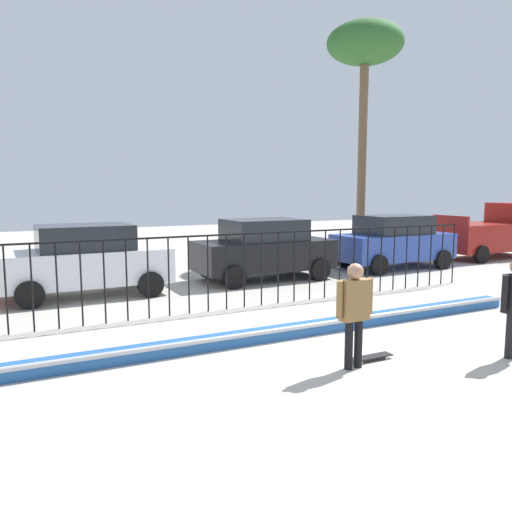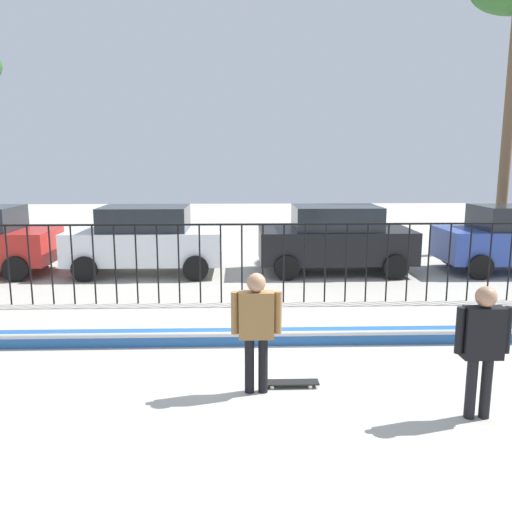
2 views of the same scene
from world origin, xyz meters
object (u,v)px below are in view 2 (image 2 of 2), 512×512
parked_car_black (335,239)px  parked_car_white (146,239)px  skateboard (291,383)px  skateboarder (256,322)px  camera_operator (482,340)px

parked_car_black → parked_car_white: bearing=176.5°
skateboard → parked_car_white: (-3.35, 7.56, 0.91)m
parked_car_white → parked_car_black: bearing=-1.1°
skateboard → parked_car_black: parked_car_black is taller
skateboard → parked_car_black: size_ratio=0.19×
skateboarder → camera_operator: size_ratio=1.00×
skateboarder → skateboard: skateboarder is taller
skateboarder → skateboard: size_ratio=2.11×
skateboarder → skateboard: bearing=26.8°
parked_car_black → camera_operator: bearing=-91.8°
skateboarder → parked_car_white: (-2.85, 7.72, -0.04)m
skateboarder → camera_operator: skateboarder is taller
skateboard → camera_operator: (2.24, -0.97, 0.95)m
skateboarder → parked_car_black: parked_car_black is taller
parked_car_white → parked_car_black: 5.35m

